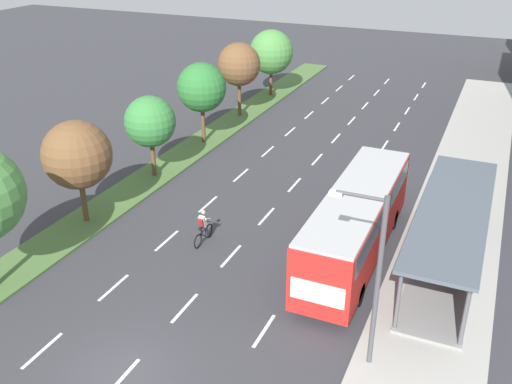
{
  "coord_description": "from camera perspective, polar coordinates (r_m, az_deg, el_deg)",
  "views": [
    {
      "loc": [
        10.16,
        -11.81,
        14.28
      ],
      "look_at": [
        -0.7,
        12.86,
        1.2
      ],
      "focal_mm": 39.86,
      "sensor_mm": 36.0,
      "label": 1
    }
  ],
  "objects": [
    {
      "name": "median_tree_fifth",
      "position": [
        44.36,
        -1.72,
        12.66
      ],
      "size": [
        3.28,
        3.28,
        5.67
      ],
      "color": "brown",
      "rests_on": "median_strip"
    },
    {
      "name": "median_tree_second",
      "position": [
        29.29,
        -17.51,
        3.56
      ],
      "size": [
        3.44,
        3.44,
        5.35
      ],
      "color": "brown",
      "rests_on": "median_strip"
    },
    {
      "name": "median_strip",
      "position": [
        39.43,
        -5.96,
        4.61
      ],
      "size": [
        2.6,
        52.0,
        0.12
      ],
      "primitive_type": "cube",
      "color": "#4C7038",
      "rests_on": "ground"
    },
    {
      "name": "median_tree_third",
      "position": [
        33.95,
        -10.58,
        6.94
      ],
      "size": [
        3.02,
        3.02,
        4.91
      ],
      "color": "brown",
      "rests_on": "median_strip"
    },
    {
      "name": "ground_plane",
      "position": [
        21.13,
        -13.02,
        -17.46
      ],
      "size": [
        140.0,
        140.0,
        0.0
      ],
      "primitive_type": "plane",
      "color": "#38383D"
    },
    {
      "name": "lane_divider_center",
      "position": [
        35.49,
        5.08,
        2.07
      ],
      "size": [
        0.14,
        49.12,
        0.01
      ],
      "color": "white",
      "rests_on": "ground"
    },
    {
      "name": "bus_shelter",
      "position": [
        26.38,
        19.53,
        -3.82
      ],
      "size": [
        2.9,
        11.78,
        2.86
      ],
      "color": "gray",
      "rests_on": "sidewalk_right"
    },
    {
      "name": "lane_divider_right",
      "position": [
        34.66,
        10.55,
        1.1
      ],
      "size": [
        0.14,
        49.12,
        0.01
      ],
      "color": "white",
      "rests_on": "ground"
    },
    {
      "name": "sidewalk_right",
      "position": [
        34.85,
        20.11,
        0.15
      ],
      "size": [
        4.5,
        52.0,
        0.15
      ],
      "primitive_type": "cube",
      "color": "#ADAAA3",
      "rests_on": "ground"
    },
    {
      "name": "lane_divider_left",
      "position": [
        36.65,
        -0.1,
        2.97
      ],
      "size": [
        0.14,
        49.12,
        0.01
      ],
      "color": "white",
      "rests_on": "ground"
    },
    {
      "name": "streetlight",
      "position": [
        19.04,
        11.7,
        -7.8
      ],
      "size": [
        1.91,
        0.24,
        6.5
      ],
      "color": "#4C4C51",
      "rests_on": "sidewalk_right"
    },
    {
      "name": "median_tree_fourth",
      "position": [
        38.91,
        -5.48,
        10.38
      ],
      "size": [
        3.32,
        3.32,
        5.51
      ],
      "color": "brown",
      "rests_on": "median_strip"
    },
    {
      "name": "median_tree_farthest",
      "position": [
        49.99,
        1.54,
        13.86
      ],
      "size": [
        3.75,
        3.75,
        5.63
      ],
      "color": "brown",
      "rests_on": "median_strip"
    },
    {
      "name": "cyclist",
      "position": [
        27.47,
        -5.34,
        -3.65
      ],
      "size": [
        0.46,
        1.82,
        1.71
      ],
      "color": "black",
      "rests_on": "ground"
    },
    {
      "name": "bus",
      "position": [
        26.02,
        10.08,
        -2.54
      ],
      "size": [
        2.54,
        11.29,
        3.37
      ],
      "color": "red",
      "rests_on": "ground"
    }
  ]
}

